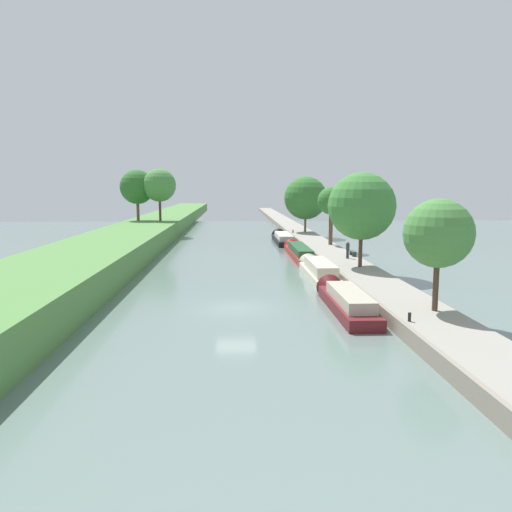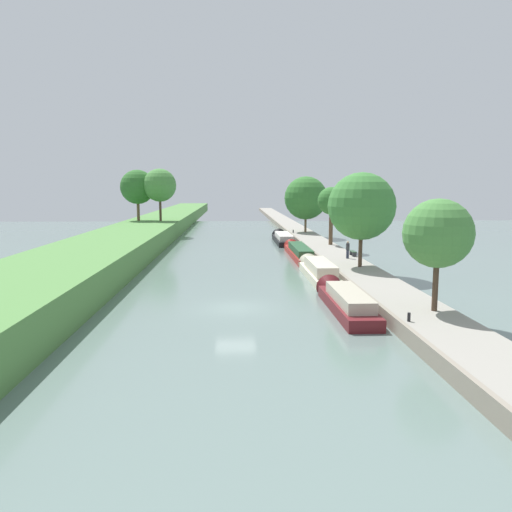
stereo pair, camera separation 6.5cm
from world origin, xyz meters
name	(u,v)px [view 1 (the left image)]	position (x,y,z in m)	size (l,w,h in m)	color
ground_plane	(236,308)	(0.00, 0.00, 0.00)	(160.00, 160.00, 0.00)	slate
left_grassy_bank	(28,291)	(-12.67, 0.00, 1.18)	(8.58, 260.00, 2.35)	#518442
right_towpath	(397,300)	(10.23, 0.00, 0.40)	(3.68, 260.00, 0.80)	gray
stone_quay	(366,300)	(8.26, 0.00, 0.43)	(0.25, 260.00, 0.85)	gray
narrowboat_maroon	(345,300)	(6.76, -0.56, 0.56)	(1.96, 10.37, 1.96)	maroon
narrowboat_cream	(318,270)	(6.95, 10.48, 0.59)	(2.03, 10.91, 2.14)	beige
narrowboat_red	(298,252)	(6.96, 22.86, 0.54)	(1.85, 14.37, 1.89)	maroon
narrowboat_black	(282,238)	(6.65, 37.29, 0.52)	(2.18, 12.53, 2.08)	black
tree_rightbank_near	(438,234)	(10.84, -4.36, 5.02)	(3.72, 3.72, 6.10)	#4C3828
tree_rightbank_midnear	(362,206)	(10.59, 10.72, 5.90)	(5.63, 5.63, 7.92)	#4C3828
tree_rightbank_midfar	(331,202)	(11.26, 27.00, 5.83)	(3.20, 3.20, 6.71)	brown
tree_rightbank_far	(306,198)	(10.67, 43.40, 5.88)	(6.38, 6.38, 8.28)	brown
tree_leftbank_downstream	(159,185)	(-11.27, 46.44, 7.76)	(5.01, 5.01, 7.92)	#4C3828
tree_leftbank_upstream	(137,187)	(-14.81, 47.37, 7.50)	(5.25, 5.25, 7.79)	brown
person_walking	(348,249)	(10.67, 15.66, 1.67)	(0.34, 0.34, 1.66)	#282D42
mooring_bollard_near	(409,317)	(8.68, -6.47, 1.03)	(0.16, 0.16, 0.45)	black
mooring_bollard_far	(293,231)	(8.68, 42.13, 1.03)	(0.16, 0.16, 0.45)	black
park_bench	(353,252)	(11.62, 17.44, 1.15)	(0.44, 1.50, 0.47)	#333338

